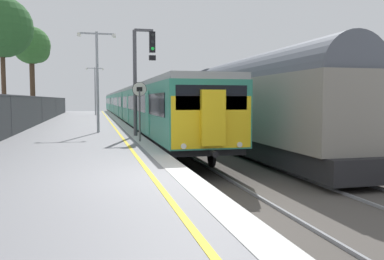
{
  "coord_description": "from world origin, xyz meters",
  "views": [
    {
      "loc": [
        -1.62,
        -8.74,
        1.75
      ],
      "look_at": [
        1.37,
        3.28,
        0.8
      ],
      "focal_mm": 37.1,
      "sensor_mm": 36.0,
      "label": 1
    }
  ],
  "objects_px": {
    "commuter_train_at_platform": "(128,104)",
    "background_tree_centre": "(1,29)",
    "background_tree_left": "(33,48)",
    "freight_train_adjacent_track": "(187,101)",
    "platform_lamp_mid": "(97,73)",
    "signal_gantry": "(140,70)",
    "platform_lamp_far": "(95,87)",
    "speed_limit_sign": "(140,104)"
  },
  "relations": [
    {
      "from": "background_tree_left",
      "to": "platform_lamp_mid",
      "type": "bearing_deg",
      "value": -69.61
    },
    {
      "from": "freight_train_adjacent_track",
      "to": "background_tree_centre",
      "type": "relative_size",
      "value": 5.34
    },
    {
      "from": "background_tree_left",
      "to": "signal_gantry",
      "type": "bearing_deg",
      "value": -66.35
    },
    {
      "from": "freight_train_adjacent_track",
      "to": "platform_lamp_mid",
      "type": "height_order",
      "value": "platform_lamp_mid"
    },
    {
      "from": "speed_limit_sign",
      "to": "background_tree_centre",
      "type": "height_order",
      "value": "background_tree_centre"
    },
    {
      "from": "signal_gantry",
      "to": "speed_limit_sign",
      "type": "bearing_deg",
      "value": -97.63
    },
    {
      "from": "platform_lamp_mid",
      "to": "background_tree_centre",
      "type": "height_order",
      "value": "background_tree_centre"
    },
    {
      "from": "signal_gantry",
      "to": "background_tree_centre",
      "type": "height_order",
      "value": "background_tree_centre"
    },
    {
      "from": "freight_train_adjacent_track",
      "to": "signal_gantry",
      "type": "distance_m",
      "value": 14.6
    },
    {
      "from": "freight_train_adjacent_track",
      "to": "speed_limit_sign",
      "type": "bearing_deg",
      "value": -109.88
    },
    {
      "from": "commuter_train_at_platform",
      "to": "background_tree_centre",
      "type": "relative_size",
      "value": 7.4
    },
    {
      "from": "signal_gantry",
      "to": "background_tree_left",
      "type": "relative_size",
      "value": 0.66
    },
    {
      "from": "commuter_train_at_platform",
      "to": "platform_lamp_mid",
      "type": "relative_size",
      "value": 11.92
    },
    {
      "from": "speed_limit_sign",
      "to": "background_tree_left",
      "type": "distance_m",
      "value": 20.38
    },
    {
      "from": "background_tree_left",
      "to": "background_tree_centre",
      "type": "relative_size",
      "value": 0.9
    },
    {
      "from": "commuter_train_at_platform",
      "to": "signal_gantry",
      "type": "relative_size",
      "value": 12.39
    },
    {
      "from": "commuter_train_at_platform",
      "to": "background_tree_centre",
      "type": "bearing_deg",
      "value": -123.28
    },
    {
      "from": "commuter_train_at_platform",
      "to": "platform_lamp_far",
      "type": "xyz_separation_m",
      "value": [
        -3.48,
        3.22,
        1.96
      ]
    },
    {
      "from": "freight_train_adjacent_track",
      "to": "platform_lamp_mid",
      "type": "bearing_deg",
      "value": -124.47
    },
    {
      "from": "signal_gantry",
      "to": "platform_lamp_mid",
      "type": "relative_size",
      "value": 0.96
    },
    {
      "from": "platform_lamp_mid",
      "to": "background_tree_centre",
      "type": "xyz_separation_m",
      "value": [
        -6.15,
        7.31,
        3.28
      ]
    },
    {
      "from": "platform_lamp_mid",
      "to": "background_tree_centre",
      "type": "relative_size",
      "value": 0.62
    },
    {
      "from": "commuter_train_at_platform",
      "to": "background_tree_centre",
      "type": "height_order",
      "value": "background_tree_centre"
    },
    {
      "from": "speed_limit_sign",
      "to": "platform_lamp_far",
      "type": "height_order",
      "value": "platform_lamp_far"
    },
    {
      "from": "signal_gantry",
      "to": "platform_lamp_mid",
      "type": "xyz_separation_m",
      "value": [
        -2.0,
        2.54,
        -0.03
      ]
    },
    {
      "from": "freight_train_adjacent_track",
      "to": "background_tree_centre",
      "type": "distance_m",
      "value": 14.9
    },
    {
      "from": "commuter_train_at_platform",
      "to": "signal_gantry",
      "type": "distance_m",
      "value": 24.64
    },
    {
      "from": "freight_train_adjacent_track",
      "to": "platform_lamp_far",
      "type": "xyz_separation_m",
      "value": [
        -7.49,
        14.29,
        1.6
      ]
    },
    {
      "from": "speed_limit_sign",
      "to": "platform_lamp_far",
      "type": "xyz_separation_m",
      "value": [
        -1.64,
        30.47,
        1.64
      ]
    },
    {
      "from": "speed_limit_sign",
      "to": "background_tree_left",
      "type": "height_order",
      "value": "background_tree_left"
    },
    {
      "from": "platform_lamp_mid",
      "to": "signal_gantry",
      "type": "bearing_deg",
      "value": -51.7
    },
    {
      "from": "platform_lamp_far",
      "to": "background_tree_centre",
      "type": "distance_m",
      "value": 19.19
    },
    {
      "from": "freight_train_adjacent_track",
      "to": "signal_gantry",
      "type": "bearing_deg",
      "value": -112.2
    },
    {
      "from": "platform_lamp_far",
      "to": "background_tree_centre",
      "type": "relative_size",
      "value": 0.63
    },
    {
      "from": "speed_limit_sign",
      "to": "background_tree_left",
      "type": "xyz_separation_m",
      "value": [
        -6.64,
        18.75,
        4.46
      ]
    },
    {
      "from": "background_tree_left",
      "to": "background_tree_centre",
      "type": "distance_m",
      "value": 6.28
    },
    {
      "from": "background_tree_left",
      "to": "freight_train_adjacent_track",
      "type": "bearing_deg",
      "value": -11.61
    },
    {
      "from": "commuter_train_at_platform",
      "to": "background_tree_centre",
      "type": "distance_m",
      "value": 18.3
    },
    {
      "from": "signal_gantry",
      "to": "background_tree_left",
      "type": "bearing_deg",
      "value": 113.65
    },
    {
      "from": "signal_gantry",
      "to": "platform_lamp_far",
      "type": "distance_m",
      "value": 27.8
    },
    {
      "from": "platform_lamp_mid",
      "to": "background_tree_left",
      "type": "relative_size",
      "value": 0.69
    },
    {
      "from": "commuter_train_at_platform",
      "to": "platform_lamp_far",
      "type": "bearing_deg",
      "value": 137.27
    }
  ]
}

